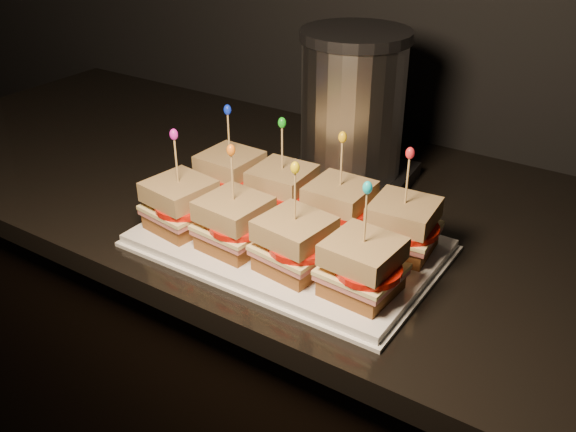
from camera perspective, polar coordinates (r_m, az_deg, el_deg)
The scene contains 63 objects.
granite_slab at distance 1.00m, azimuth 23.25°, elevation -5.45°, with size 2.68×0.70×0.04m, color black.
platter at distance 0.96m, azimuth 0.00°, elevation -2.40°, with size 0.43×0.27×0.02m, color white.
platter_rim at distance 0.96m, azimuth 0.00°, elevation -2.71°, with size 0.44×0.28×0.01m, color white.
sandwich_0_bread_bot at distance 1.07m, azimuth -5.07°, elevation 2.36°, with size 0.09×0.09×0.02m, color brown.
sandwich_0_ham at distance 1.06m, azimuth -5.10°, elevation 3.12°, with size 0.09×0.09×0.01m, color #C35256.
sandwich_0_cheese at distance 1.06m, azimuth -5.12°, elevation 3.46°, with size 0.10×0.09×0.01m, color #FAE795.
sandwich_0_tomato at distance 1.05m, azimuth -4.82°, elevation 3.55°, with size 0.09×0.09×0.01m, color red.
sandwich_0_bread_top at distance 1.05m, azimuth -5.18°, elevation 4.77°, with size 0.09×0.09×0.03m, color #54260C.
sandwich_0_pick at distance 1.03m, azimuth -5.29°, elevation 7.04°, with size 0.00×0.00×0.09m, color tan.
sandwich_0_frill at distance 1.02m, azimuth -5.41°, elevation 9.39°, with size 0.01×0.01×0.02m, color #0D27D9.
sandwich_1_bread_bot at distance 1.02m, azimuth -0.50°, elevation 0.94°, with size 0.09×0.09×0.02m, color brown.
sandwich_1_ham at distance 1.01m, azimuth -0.51°, elevation 1.73°, with size 0.09×0.09×0.01m, color #C35256.
sandwich_1_cheese at distance 1.01m, azimuth -0.51°, elevation 2.08°, with size 0.10×0.09×0.01m, color #FAE795.
sandwich_1_tomato at distance 0.99m, azimuth -0.13°, elevation 2.16°, with size 0.09×0.09×0.01m, color red.
sandwich_1_bread_top at distance 0.99m, azimuth -0.52°, elevation 3.46°, with size 0.09×0.09×0.03m, color #54260C.
sandwich_1_pick at distance 0.98m, azimuth -0.53°, elevation 5.83°, with size 0.00×0.00×0.09m, color tan.
sandwich_1_frill at distance 0.96m, azimuth -0.54°, elevation 8.30°, with size 0.01×0.01×0.02m, color #13A918.
sandwich_2_bread_bot at distance 0.97m, azimuth 4.53°, elevation -0.63°, with size 0.09×0.09×0.02m, color brown.
sandwich_2_ham at distance 0.96m, azimuth 4.56°, elevation 0.18°, with size 0.09×0.09×0.01m, color #C35256.
sandwich_2_cheese at distance 0.96m, azimuth 4.58°, elevation 0.55°, with size 0.10×0.09×0.01m, color #FAE795.
sandwich_2_tomato at distance 0.95m, azimuth 5.05°, elevation 0.61°, with size 0.09×0.09×0.01m, color red.
sandwich_2_bread_top at distance 0.95m, azimuth 4.64°, elevation 1.97°, with size 0.09×0.09×0.03m, color #54260C.
sandwich_2_pick at distance 0.93m, azimuth 4.75°, elevation 4.43°, with size 0.00×0.00×0.09m, color tan.
sandwich_2_frill at distance 0.91m, azimuth 4.87°, elevation 7.01°, with size 0.01×0.01×0.02m, color yellow.
sandwich_3_bread_bot at distance 0.93m, azimuth 10.02°, elevation -2.34°, with size 0.09×0.09×0.02m, color brown.
sandwich_3_ham at distance 0.93m, azimuth 10.10°, elevation -1.51°, with size 0.09×0.09×0.01m, color #C35256.
sandwich_3_cheese at distance 0.92m, azimuth 10.14°, elevation -1.13°, with size 0.10×0.09×0.01m, color #FAE795.
sandwich_3_tomato at distance 0.91m, azimuth 10.71°, elevation -1.09°, with size 0.09×0.09×0.01m, color red.
sandwich_3_bread_top at distance 0.91m, azimuth 10.28°, elevation 0.33°, with size 0.09×0.09×0.03m, color #54260C.
sandwich_3_pick at distance 0.89m, azimuth 10.53°, elevation 2.86°, with size 0.00×0.00×0.09m, color tan.
sandwich_3_frill at distance 0.87m, azimuth 10.80°, elevation 5.52°, with size 0.01×0.01×0.02m, color red.
sandwich_4_bread_bot at distance 0.99m, azimuth -9.43°, elevation -0.34°, with size 0.09×0.09×0.02m, color brown.
sandwich_4_ham at distance 0.98m, azimuth -9.51°, elevation 0.46°, with size 0.09×0.09×0.01m, color #C35256.
sandwich_4_cheese at distance 0.98m, azimuth -9.54°, elevation 0.82°, with size 0.10×0.09×0.01m, color #FAE795.
sandwich_4_tomato at distance 0.96m, azimuth -9.28°, elevation 0.89°, with size 0.09×0.09×0.01m, color red.
sandwich_4_bread_top at distance 0.97m, azimuth -9.67°, elevation 2.22°, with size 0.09×0.09×0.03m, color #54260C.
sandwich_4_pick at distance 0.95m, azimuth -9.89°, elevation 4.63°, with size 0.00×0.00×0.09m, color tan.
sandwich_4_frill at distance 0.93m, azimuth -10.12°, elevation 7.16°, with size 0.01×0.01×0.02m, color #D81EB9.
sandwich_5_bread_bot at distance 0.93m, azimuth -4.73°, elevation -2.05°, with size 0.09×0.09×0.02m, color brown.
sandwich_5_ham at distance 0.92m, azimuth -4.77°, elevation -1.21°, with size 0.09×0.09×0.01m, color #C35256.
sandwich_5_cheese at distance 0.92m, azimuth -4.78°, elevation -0.83°, with size 0.10×0.09×0.01m, color #FAE795.
sandwich_5_tomato at distance 0.91m, azimuth -4.43°, elevation -0.79°, with size 0.09×0.09×0.01m, color red.
sandwich_5_bread_top at distance 0.91m, azimuth -4.85°, elevation 0.63°, with size 0.09×0.09×0.03m, color #54260C.
sandwich_5_pick at distance 0.89m, azimuth -4.97°, elevation 3.18°, with size 0.00×0.00×0.09m, color tan.
sandwich_5_frill at distance 0.87m, azimuth -5.10°, elevation 5.86°, with size 0.01×0.01×0.02m, color orange.
sandwich_6_bread_bot at distance 0.88m, azimuth 0.58°, elevation -3.95°, with size 0.09×0.09×0.02m, color brown.
sandwich_6_ham at distance 0.87m, azimuth 0.59°, elevation -3.08°, with size 0.09×0.09×0.01m, color #C35256.
sandwich_6_cheese at distance 0.87m, azimuth 0.59°, elevation -2.69°, with size 0.10×0.09×0.01m, color #FAE795.
sandwich_6_tomato at distance 0.85m, azimuth 1.05°, elevation -2.67°, with size 0.09×0.09×0.01m, color red.
sandwich_6_bread_top at distance 0.85m, azimuth 0.60°, elevation -1.17°, with size 0.09×0.09×0.03m, color #54260C.
sandwich_6_pick at distance 0.83m, azimuth 0.62°, elevation 1.50°, with size 0.00×0.00×0.09m, color tan.
sandwich_6_frill at distance 0.81m, azimuth 0.63°, elevation 4.31°, with size 0.01×0.01×0.02m, color yellow.
sandwich_7_bread_bot at distance 0.84m, azimuth 6.51°, elevation -6.03°, with size 0.09×0.09×0.02m, color brown.
sandwich_7_ham at distance 0.83m, azimuth 6.57°, elevation -5.14°, with size 0.09×0.09×0.01m, color #C35256.
sandwich_7_cheese at distance 0.83m, azimuth 6.59°, elevation -4.73°, with size 0.10×0.09×0.01m, color #FAE795.
sandwich_7_tomato at distance 0.81m, azimuth 7.18°, elevation -4.75°, with size 0.09×0.09×0.01m, color red.
sandwich_7_bread_top at distance 0.81m, azimuth 6.70°, elevation -3.16°, with size 0.09×0.09×0.03m, color #54260C.
sandwich_7_pick at distance 0.79m, azimuth 6.88°, elevation -0.41°, with size 0.00×0.00×0.09m, color tan.
sandwich_7_frill at distance 0.77m, azimuth 7.08°, elevation 2.52°, with size 0.01×0.01×0.02m, color #16C2CB.
appliance_base at distance 1.16m, azimuth 5.46°, elevation 3.60°, with size 0.21×0.18×0.03m, color #262628.
appliance_body at distance 1.11m, azimuth 5.76°, elevation 9.53°, with size 0.18×0.18×0.23m, color silver.
appliance_lid at distance 1.08m, azimuth 6.10°, elevation 15.69°, with size 0.18×0.18×0.02m, color #262628.
appliance at distance 1.11m, azimuth 5.75°, elevation 9.31°, with size 0.21×0.18×0.27m, color silver, non-canonical shape.
Camera 1 is at (-0.07, 0.82, 1.42)m, focal length 40.00 mm.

